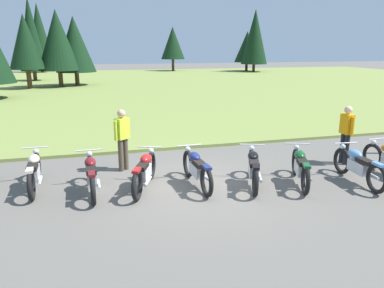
# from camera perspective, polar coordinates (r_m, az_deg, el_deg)

# --- Properties ---
(ground_plane) EXTENTS (140.00, 140.00, 0.00)m
(ground_plane) POSITION_cam_1_polar(r_m,az_deg,el_deg) (9.02, 1.03, -6.47)
(ground_plane) COLOR #605B54
(grass_moorland) EXTENTS (80.00, 44.00, 0.10)m
(grass_moorland) POSITION_cam_1_polar(r_m,az_deg,el_deg) (33.64, -11.51, 8.85)
(grass_moorland) COLOR olive
(grass_moorland) RESTS_ON ground
(forest_treeline) EXTENTS (34.53, 30.31, 8.77)m
(forest_treeline) POSITION_cam_1_polar(r_m,az_deg,el_deg) (41.54, -10.96, 15.56)
(forest_treeline) COLOR #47331E
(forest_treeline) RESTS_ON ground
(motorcycle_cream) EXTENTS (0.62, 2.10, 0.88)m
(motorcycle_cream) POSITION_cam_1_polar(r_m,az_deg,el_deg) (9.45, -23.06, -3.87)
(motorcycle_cream) COLOR black
(motorcycle_cream) RESTS_ON ground
(motorcycle_maroon) EXTENTS (0.62, 2.10, 0.88)m
(motorcycle_maroon) POSITION_cam_1_polar(r_m,az_deg,el_deg) (8.78, -15.21, -4.56)
(motorcycle_maroon) COLOR black
(motorcycle_maroon) RESTS_ON ground
(motorcycle_red) EXTENTS (0.96, 1.99, 0.88)m
(motorcycle_red) POSITION_cam_1_polar(r_m,az_deg,el_deg) (8.80, -7.26, -4.11)
(motorcycle_red) COLOR black
(motorcycle_red) RESTS_ON ground
(motorcycle_navy) EXTENTS (0.62, 2.10, 0.88)m
(motorcycle_navy) POSITION_cam_1_polar(r_m,az_deg,el_deg) (8.91, 0.71, -3.76)
(motorcycle_navy) COLOR black
(motorcycle_navy) RESTS_ON ground
(motorcycle_black) EXTENTS (0.92, 2.00, 0.88)m
(motorcycle_black) POSITION_cam_1_polar(r_m,az_deg,el_deg) (9.08, 9.39, -3.60)
(motorcycle_black) COLOR black
(motorcycle_black) RESTS_ON ground
(motorcycle_british_green) EXTENTS (0.95, 1.99, 0.88)m
(motorcycle_british_green) POSITION_cam_1_polar(r_m,az_deg,el_deg) (9.42, 16.31, -3.33)
(motorcycle_british_green) COLOR black
(motorcycle_british_green) RESTS_ON ground
(motorcycle_sky_blue) EXTENTS (0.62, 2.10, 0.88)m
(motorcycle_sky_blue) POSITION_cam_1_polar(r_m,az_deg,el_deg) (9.99, 24.15, -3.03)
(motorcycle_sky_blue) COLOR black
(motorcycle_sky_blue) RESTS_ON ground
(rider_near_row_end) EXTENTS (0.23, 0.55, 1.67)m
(rider_near_row_end) POSITION_cam_1_polar(r_m,az_deg,el_deg) (11.36, 22.59, 1.81)
(rider_near_row_end) COLOR black
(rider_near_row_end) RESTS_ON ground
(rider_with_back_turned) EXTENTS (0.45, 0.40, 1.67)m
(rider_with_back_turned) POSITION_cam_1_polar(r_m,az_deg,el_deg) (10.08, -10.64, 1.18)
(rider_with_back_turned) COLOR #4C4233
(rider_with_back_turned) RESTS_ON ground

